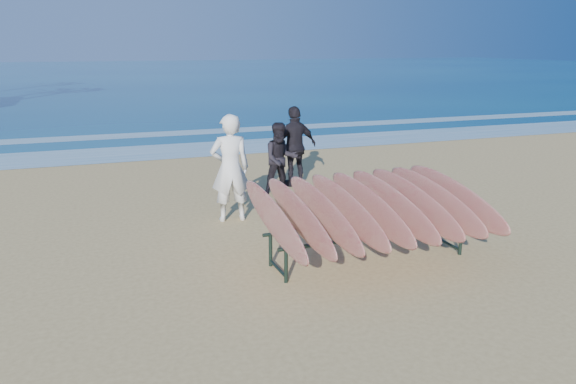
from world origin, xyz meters
The scene contains 8 objects.
ground centered at (0.00, 0.00, 0.00)m, with size 120.00×120.00×0.00m, color tan.
ocean centered at (0.00, 55.00, 0.01)m, with size 160.00×160.00×0.00m, color navy.
foam_near centered at (0.00, 10.00, 0.01)m, with size 160.00×160.00×0.00m, color white.
foam_far centered at (0.00, 13.50, 0.01)m, with size 160.00×160.00×0.00m, color white.
surfboard_rack centered at (0.99, -0.11, 0.84)m, with size 3.25×2.76×1.32m.
person_white centered at (-0.51, 2.58, 1.01)m, with size 0.73×0.48×2.01m, color silver.
person_dark_a centered at (0.97, 4.03, 0.80)m, with size 0.78×0.61×1.60m, color black.
person_dark_b centered at (1.54, 4.68, 0.93)m, with size 1.09×0.45×1.86m, color black.
Camera 1 is at (-2.88, -7.37, 3.26)m, focal length 35.00 mm.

